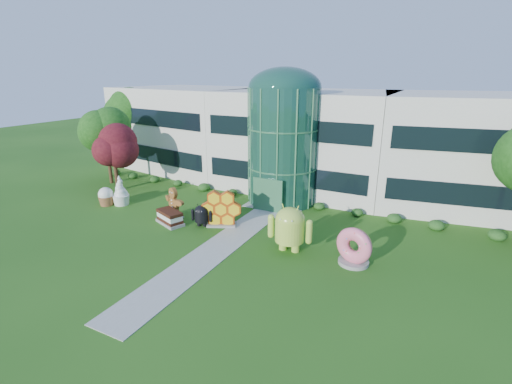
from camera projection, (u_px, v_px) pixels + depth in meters
The scene contains 14 objects.
ground at pixel (206, 257), 23.15m from camera, with size 140.00×140.00×0.00m, color #215114.
building at pixel (307, 139), 36.95m from camera, with size 46.00×15.00×9.30m, color beige, non-canonical shape.
atrium at pixel (283, 147), 31.79m from camera, with size 6.00×6.00×9.80m, color #194738.
walkway at pixel (223, 244), 24.84m from camera, with size 2.40×20.00×0.04m, color #9E9E93.
tree_red at pixel (115, 160), 35.29m from camera, with size 4.00×4.00×6.00m, color #3F0C14, non-canonical shape.
trees_backdrop at pixel (288, 152), 32.85m from camera, with size 52.00×8.00×8.40m, color #184711, non-canonical shape.
android_green at pixel (290, 226), 23.49m from camera, with size 3.05×2.03×3.45m, color #ACD042, non-canonical shape.
android_black at pixel (202, 214), 27.52m from camera, with size 1.69×1.13×1.92m, color black, non-canonical shape.
donut at pixel (355, 246), 21.99m from camera, with size 2.28×1.09×2.37m, color #E55776, non-canonical shape.
gingerbread at pixel (174, 202), 29.17m from camera, with size 2.68×1.03×2.48m, color brown, non-canonical shape.
ice_cream_sandwich at pixel (170, 217), 28.03m from camera, with size 2.40×1.20×1.07m, color black, non-canonical shape.
honeycomb at pixel (221, 210), 27.48m from camera, with size 3.16×1.13×2.48m, color yellow, non-canonical shape.
froyo at pixel (120, 190), 31.89m from camera, with size 1.50×1.50×2.58m, color white, non-canonical shape.
cupcake at pixel (106, 196), 31.90m from camera, with size 1.34×1.34×1.61m, color white, non-canonical shape.
Camera 1 is at (12.24, -17.05, 11.03)m, focal length 26.00 mm.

